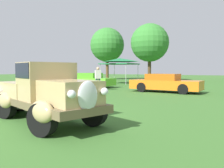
# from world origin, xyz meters

# --- Properties ---
(ground_plane) EXTENTS (120.00, 120.00, 0.00)m
(ground_plane) POSITION_xyz_m (0.00, 0.00, 0.00)
(ground_plane) COLOR #386628
(feature_pickup_truck) EXTENTS (4.52, 2.81, 1.70)m
(feature_pickup_truck) POSITION_xyz_m (0.50, -0.36, 0.87)
(feature_pickup_truck) COLOR brown
(feature_pickup_truck) RESTS_ON ground_plane
(show_car_cream) EXTENTS (4.63, 2.36, 1.22)m
(show_car_cream) POSITION_xyz_m (-11.08, 11.01, 0.60)
(show_car_cream) COLOR beige
(show_car_cream) RESTS_ON ground_plane
(show_car_lime) EXTENTS (3.95, 1.78, 1.22)m
(show_car_lime) POSITION_xyz_m (-5.78, 10.80, 0.60)
(show_car_lime) COLOR #60C62D
(show_car_lime) RESTS_ON ground_plane
(show_car_orange) EXTENTS (4.66, 1.91, 1.22)m
(show_car_orange) POSITION_xyz_m (0.89, 9.85, 0.60)
(show_car_orange) COLOR orange
(show_car_orange) RESTS_ON ground_plane
(spectator_near_truck) EXTENTS (0.24, 0.40, 1.69)m
(spectator_near_truck) POSITION_xyz_m (-4.46, 5.33, 0.91)
(spectator_near_truck) COLOR #7F7056
(spectator_near_truck) RESTS_ON ground_plane
(spectator_between_cars) EXTENTS (0.44, 0.46, 1.69)m
(spectator_between_cars) POSITION_xyz_m (-3.58, 8.56, 0.91)
(spectator_between_cars) COLOR #283351
(spectator_between_cars) RESTS_ON ground_plane
(spectator_by_row) EXTENTS (0.41, 0.47, 1.69)m
(spectator_by_row) POSITION_xyz_m (-7.26, 7.60, 0.91)
(spectator_by_row) COLOR #9E998E
(spectator_by_row) RESTS_ON ground_plane
(canopy_tent_left_field) EXTENTS (3.28, 3.28, 2.71)m
(canopy_tent_left_field) POSITION_xyz_m (-6.04, 16.49, 2.42)
(canopy_tent_left_field) COLOR #B7B7BC
(canopy_tent_left_field) RESTS_ON ground_plane
(treeline_far_left) EXTENTS (5.08, 5.08, 7.75)m
(treeline_far_left) POSITION_xyz_m (-12.46, 24.62, 5.19)
(treeline_far_left) COLOR brown
(treeline_far_left) RESTS_ON ground_plane
(treeline_mid_left) EXTENTS (5.01, 5.01, 7.53)m
(treeline_mid_left) POSITION_xyz_m (-5.42, 23.76, 5.01)
(treeline_mid_left) COLOR #47331E
(treeline_mid_left) RESTS_ON ground_plane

